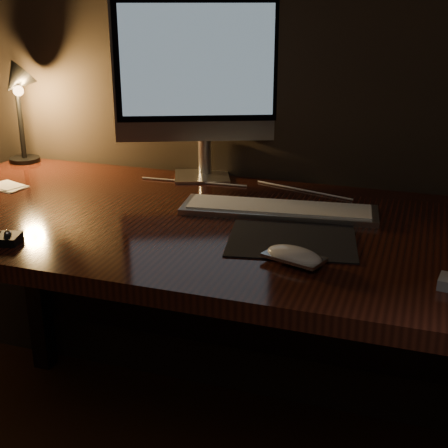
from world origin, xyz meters
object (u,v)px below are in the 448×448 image
(monitor, at_px, (200,74))
(keyboard, at_px, (279,209))
(desk, at_px, (220,259))
(mouse, at_px, (294,258))
(desk_lamp, at_px, (18,95))

(monitor, relative_size, keyboard, 1.06)
(monitor, height_order, keyboard, monitor)
(desk, xyz_separation_m, mouse, (0.24, -0.26, 0.14))
(monitor, bearing_deg, desk, -82.80)
(monitor, relative_size, desk_lamp, 1.57)
(monitor, height_order, desk_lamp, monitor)
(mouse, bearing_deg, monitor, 145.45)
(desk_lamp, bearing_deg, monitor, 15.59)
(monitor, distance_m, desk_lamp, 0.58)
(monitor, distance_m, mouse, 0.70)
(keyboard, distance_m, mouse, 0.30)
(desk, height_order, mouse, mouse)
(keyboard, distance_m, desk_lamp, 0.90)
(desk, xyz_separation_m, monitor, (-0.15, 0.26, 0.42))
(keyboard, xyz_separation_m, mouse, (0.10, -0.29, 0.00))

